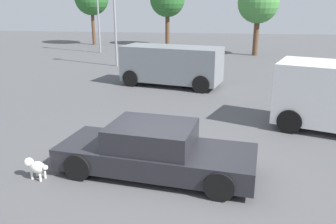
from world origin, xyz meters
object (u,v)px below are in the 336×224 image
at_px(dog, 36,166).
at_px(light_post_near, 114,4).
at_px(suv_dark, 172,64).
at_px(sedan_foreground, 155,151).

relative_size(dog, light_post_near, 0.12).
bearing_deg(suv_dark, sedan_foreground, -71.50).
distance_m(sedan_foreground, dog, 2.77).
distance_m(sedan_foreground, suv_dark, 9.20).
relative_size(suv_dark, light_post_near, 0.92).
relative_size(dog, suv_dark, 0.13).
bearing_deg(sedan_foreground, light_post_near, 117.02).
bearing_deg(sedan_foreground, suv_dark, 102.51).
bearing_deg(dog, light_post_near, -65.06).
height_order(suv_dark, light_post_near, light_post_near).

